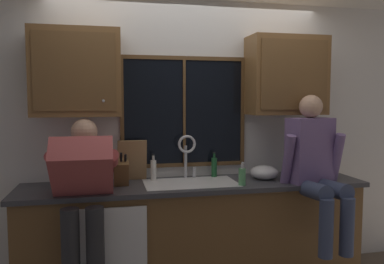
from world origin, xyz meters
TOP-DOWN VIEW (x-y plane):
  - back_wall at (0.00, 0.06)m, footprint 5.31×0.12m
  - window_glass at (-0.04, -0.01)m, footprint 1.10×0.02m
  - window_frame_top at (-0.04, -0.02)m, footprint 1.17×0.02m
  - window_frame_bottom at (-0.04, -0.02)m, footprint 1.17×0.02m
  - window_frame_left at (-0.61, -0.02)m, footprint 0.03×0.02m
  - window_frame_right at (0.53, -0.02)m, footprint 0.03×0.02m
  - window_mullion_center at (-0.04, -0.02)m, footprint 0.02×0.02m
  - lower_cabinet_run at (0.00, -0.29)m, footprint 2.91×0.58m
  - countertop at (0.00, -0.31)m, footprint 2.97×0.62m
  - dishwasher_front at (-0.75, -0.61)m, footprint 0.60×0.02m
  - upper_cabinet_left at (-0.98, -0.17)m, footprint 0.72×0.36m
  - upper_cabinet_right at (0.90, -0.17)m, footprint 0.72×0.36m
  - sink at (-0.04, -0.30)m, footprint 0.80×0.46m
  - faucet at (-0.03, -0.12)m, footprint 0.18×0.09m
  - person_standing at (-0.92, -0.58)m, footprint 0.53×0.72m
  - person_sitting_on_counter at (0.99, -0.57)m, footprint 0.54×0.64m
  - knife_block at (-0.63, -0.28)m, footprint 0.12×0.18m
  - cutting_board at (-0.53, -0.09)m, footprint 0.25×0.10m
  - mixing_bowl at (0.65, -0.27)m, footprint 0.26×0.26m
  - soap_dispenser at (0.36, -0.48)m, footprint 0.06×0.07m
  - bottle_green_glass at (-0.34, -0.13)m, footprint 0.05×0.05m
  - bottle_tall_clear at (0.23, -0.09)m, footprint 0.05×0.05m

SIDE VIEW (x-z plane):
  - lower_cabinet_run at x=0.00m, z-range 0.00..0.88m
  - dishwasher_front at x=-0.75m, z-range 0.09..0.83m
  - sink at x=-0.04m, z-range 0.72..0.93m
  - countertop at x=0.00m, z-range 0.88..0.92m
  - person_standing at x=-0.92m, z-range 0.19..1.68m
  - mixing_bowl at x=0.65m, z-range 0.91..1.04m
  - soap_dispenser at x=0.36m, z-range 0.90..1.10m
  - bottle_tall_clear at x=0.23m, z-range 0.90..1.13m
  - bottle_green_glass at x=-0.34m, z-range 0.90..1.14m
  - knife_block at x=-0.63m, z-range 0.87..1.19m
  - window_frame_bottom at x=-0.04m, z-range 1.01..1.05m
  - cutting_board at x=-0.53m, z-range 0.92..1.28m
  - person_sitting_on_counter at x=0.99m, z-range 0.47..1.73m
  - faucet at x=-0.03m, z-range 0.97..1.37m
  - back_wall at x=0.00m, z-range 0.00..2.55m
  - window_glass at x=-0.04m, z-range 1.05..2.00m
  - window_frame_left at x=-0.61m, z-range 1.05..2.00m
  - window_frame_right at x=0.53m, z-range 1.05..2.00m
  - window_mullion_center at x=-0.04m, z-range 1.05..2.00m
  - upper_cabinet_left at x=-0.98m, z-range 1.50..2.22m
  - upper_cabinet_right at x=0.90m, z-range 1.50..2.22m
  - window_frame_top at x=-0.04m, z-range 2.00..2.04m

